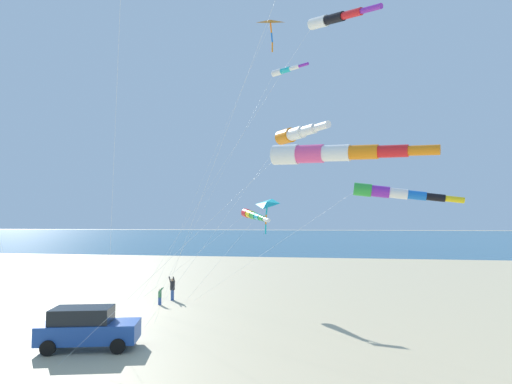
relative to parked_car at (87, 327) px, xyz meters
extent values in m
plane|color=#C6B58C|center=(7.77, 3.03, -0.95)|extent=(600.00, 600.00, 0.00)
cube|color=#285B7A|center=(172.77, 3.03, -0.95)|extent=(240.00, 600.00, 0.01)
cube|color=#1E479E|center=(0.03, -0.10, -0.20)|extent=(2.93, 4.64, 0.84)
cube|color=black|center=(-0.07, 0.24, 0.56)|extent=(2.26, 2.92, 0.68)
cylinder|color=black|center=(1.31, -1.26, -0.62)|extent=(0.39, 0.69, 0.66)
cylinder|color=black|center=(-0.47, -1.75, -0.62)|extent=(0.39, 0.69, 0.66)
cylinder|color=black|center=(0.53, 1.56, -0.62)|extent=(0.39, 0.69, 0.66)
cylinder|color=black|center=(-1.26, 1.07, -0.62)|extent=(0.39, 0.69, 0.66)
cube|color=green|center=(3.08, -0.14, -0.77)|extent=(0.60, 0.40, 0.36)
cube|color=white|center=(3.08, -0.14, -0.56)|extent=(0.62, 0.42, 0.06)
cube|color=#335199|center=(12.35, 0.69, -0.58)|extent=(0.30, 0.15, 0.75)
cylinder|color=#232328|center=(12.35, 0.69, 0.11)|extent=(0.35, 0.35, 0.62)
sphere|color=tan|center=(12.35, 0.69, 0.53)|extent=(0.23, 0.23, 0.23)
cylinder|color=#232328|center=(12.20, 0.53, 0.57)|extent=(0.38, 0.10, 0.47)
cylinder|color=#232328|center=(12.19, 0.84, 0.57)|extent=(0.38, 0.10, 0.47)
cube|color=#335199|center=(10.47, 0.89, -0.70)|extent=(0.10, 0.20, 0.51)
cylinder|color=#3D7F51|center=(10.47, 0.89, -0.23)|extent=(0.24, 0.24, 0.42)
sphere|color=beige|center=(10.47, 0.89, 0.06)|extent=(0.16, 0.16, 0.16)
cylinder|color=#3D7F51|center=(10.57, 0.78, 0.09)|extent=(0.06, 0.26, 0.32)
cylinder|color=#3D7F51|center=(10.36, 0.78, 0.09)|extent=(0.06, 0.26, 0.32)
cylinder|color=white|center=(1.31, -5.65, 7.85)|extent=(7.96, 9.38, 17.61)
cylinder|color=red|center=(13.86, -4.57, 5.45)|extent=(1.03, 0.97, 0.73)
cylinder|color=yellow|center=(13.25, -4.96, 5.34)|extent=(0.98, 0.91, 0.66)
cylinder|color=green|center=(12.64, -5.36, 5.24)|extent=(0.94, 0.85, 0.59)
cylinder|color=#1EB7C6|center=(12.03, -5.75, 5.14)|extent=(0.89, 0.78, 0.52)
cylinder|color=green|center=(11.42, -6.15, 5.03)|extent=(0.84, 0.72, 0.45)
cylinder|color=white|center=(10.81, -6.54, 4.93)|extent=(0.80, 0.66, 0.38)
cylinder|color=white|center=(13.78, -0.49, 2.19)|extent=(0.77, 7.77, 6.30)
cylinder|color=white|center=(0.92, -8.98, 7.80)|extent=(1.21, 1.42, 0.95)
cylinder|color=#EF4C93|center=(0.57, -10.09, 7.75)|extent=(1.12, 1.38, 0.85)
cylinder|color=white|center=(0.23, -11.21, 7.70)|extent=(1.02, 1.35, 0.75)
cylinder|color=orange|center=(-0.11, -12.33, 7.65)|extent=(0.93, 1.32, 0.65)
cylinder|color=red|center=(-0.46, -13.44, 7.60)|extent=(0.83, 1.28, 0.55)
cylinder|color=orange|center=(-0.80, -14.56, 7.55)|extent=(0.73, 1.25, 0.45)
cylinder|color=white|center=(-0.60, -4.28, 3.32)|extent=(3.38, 8.29, 8.55)
cylinder|color=white|center=(6.43, -10.35, 16.39)|extent=(1.43, 1.45, 0.88)
cylinder|color=black|center=(5.55, -11.26, 16.15)|extent=(1.33, 1.35, 0.76)
cylinder|color=red|center=(4.67, -12.17, 15.90)|extent=(1.23, 1.25, 0.64)
cylinder|color=purple|center=(3.79, -13.08, 15.66)|extent=(1.13, 1.15, 0.53)
cylinder|color=white|center=(8.35, -3.68, 7.70)|extent=(2.97, 12.43, 17.30)
cylinder|color=white|center=(-1.09, -1.69, 6.79)|extent=(9.75, 5.61, 15.49)
pyramid|color=#1EB7C6|center=(11.06, -6.54, 6.08)|extent=(1.43, 1.71, 0.68)
cylinder|color=black|center=(11.11, -6.56, 6.01)|extent=(1.01, 0.49, 0.76)
cylinder|color=#1EB7C6|center=(11.09, -6.53, 5.61)|extent=(0.16, 0.20, 0.67)
cylinder|color=orange|center=(11.10, -6.47, 4.95)|extent=(0.19, 0.19, 0.67)
cylinder|color=#1EB7C6|center=(11.12, -6.44, 4.29)|extent=(0.16, 0.15, 0.66)
cylinder|color=white|center=(11.47, -3.51, 2.50)|extent=(0.73, 6.11, 6.91)
pyramid|color=orange|center=(13.60, -6.46, 20.16)|extent=(1.26, 1.77, 0.68)
cylinder|color=black|center=(13.64, -6.45, 20.08)|extent=(1.29, 0.22, 0.72)
cylinder|color=orange|center=(13.68, -6.48, 19.63)|extent=(0.24, 0.22, 0.75)
cylinder|color=blue|center=(13.74, -6.54, 18.89)|extent=(0.19, 0.22, 0.75)
cylinder|color=orange|center=(13.77, -6.57, 18.16)|extent=(0.18, 0.15, 0.74)
cylinder|color=white|center=(13.97, -1.67, 9.53)|extent=(0.67, 9.57, 20.97)
cylinder|color=orange|center=(8.04, -8.21, 10.06)|extent=(1.53, 1.47, 0.93)
cylinder|color=white|center=(7.07, -8.96, 10.03)|extent=(1.43, 1.34, 0.76)
cylinder|color=white|center=(6.10, -9.71, 10.00)|extent=(1.33, 1.21, 0.60)
cylinder|color=white|center=(5.13, -10.46, 9.97)|extent=(1.22, 1.07, 0.43)
cylinder|color=white|center=(6.34, -4.35, 4.45)|extent=(4.37, 6.98, 10.80)
cylinder|color=green|center=(5.93, -12.63, 6.53)|extent=(0.75, 1.05, 0.81)
cylinder|color=purple|center=(5.89, -13.56, 6.42)|extent=(0.67, 1.04, 0.74)
cylinder|color=white|center=(5.85, -14.49, 6.30)|extent=(0.59, 1.02, 0.66)
cylinder|color=blue|center=(5.81, -15.42, 6.19)|extent=(0.51, 1.01, 0.58)
cylinder|color=black|center=(5.76, -16.36, 6.07)|extent=(0.44, 1.00, 0.51)
cylinder|color=yellow|center=(5.72, -17.29, 5.95)|extent=(0.36, 0.98, 0.43)
cylinder|color=white|center=(9.17, -6.56, 2.73)|extent=(6.46, 11.21, 7.37)
cylinder|color=white|center=(12.01, -7.16, 15.52)|extent=(0.75, 0.88, 0.45)
cylinder|color=#1EB7C6|center=(11.65, -7.82, 15.54)|extent=(0.68, 0.84, 0.37)
cylinder|color=white|center=(11.29, -8.48, 15.55)|extent=(0.61, 0.80, 0.29)
cylinder|color=purple|center=(10.92, -9.14, 15.57)|extent=(0.54, 0.76, 0.21)
cylinder|color=white|center=(9.92, -3.23, 7.23)|extent=(4.55, 7.23, 16.36)
camera|label=1|loc=(-18.44, -11.09, 4.76)|focal=30.56mm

